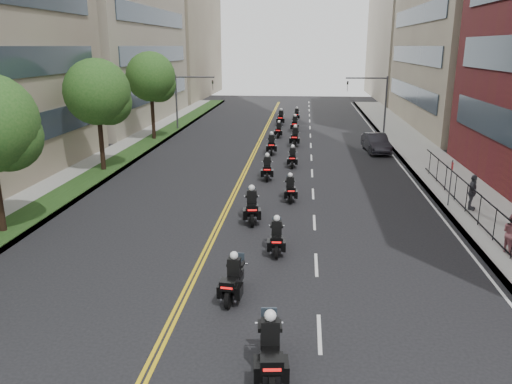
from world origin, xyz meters
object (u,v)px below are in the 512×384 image
motorcycle_1 (270,352)px  motorcycle_13 (297,115)px  motorcycle_10 (279,131)px  motorcycle_6 (267,169)px  motorcycle_5 (290,190)px  pedestrian_b (512,233)px  parked_sedan (376,143)px  motorcycle_3 (277,238)px  motorcycle_7 (292,158)px  motorcycle_8 (271,145)px  motorcycle_4 (252,207)px  motorcycle_11 (295,124)px  pedestrian_c (472,192)px  motorcycle_12 (281,118)px  motorcycle_2 (233,280)px  motorcycle_9 (295,138)px

motorcycle_1 → motorcycle_13: bearing=83.8°
motorcycle_10 → motorcycle_6: bearing=-87.7°
motorcycle_1 → motorcycle_5: motorcycle_1 is taller
pedestrian_b → motorcycle_6: bearing=28.3°
motorcycle_13 → parked_sedan: motorcycle_13 is taller
motorcycle_3 → motorcycle_6: bearing=93.2°
motorcycle_5 → motorcycle_7: (-0.09, 8.23, 0.01)m
motorcycle_8 → motorcycle_10: size_ratio=1.11×
motorcycle_4 → motorcycle_11: bearing=79.7°
pedestrian_b → pedestrian_c: 5.73m
motorcycle_10 → parked_sedan: motorcycle_10 is taller
pedestrian_b → parked_sedan: bearing=-8.0°
motorcycle_4 → motorcycle_7: motorcycle_4 is taller
motorcycle_4 → parked_sedan: bearing=57.6°
motorcycle_8 → motorcycle_3: bearing=-89.5°
motorcycle_7 → motorcycle_12: motorcycle_12 is taller
motorcycle_5 → motorcycle_10: motorcycle_10 is taller
motorcycle_3 → motorcycle_6: (-1.30, 12.03, 0.05)m
motorcycle_1 → motorcycle_2: motorcycle_1 is taller
motorcycle_5 → parked_sedan: size_ratio=0.47×
motorcycle_3 → motorcycle_9: (0.27, 23.56, 0.10)m
motorcycle_1 → motorcycle_10: size_ratio=1.16×
pedestrian_c → motorcycle_11: bearing=47.9°
motorcycle_12 → motorcycle_6: bearing=-88.0°
motorcycle_4 → motorcycle_10: bearing=82.7°
motorcycle_1 → motorcycle_4: (-1.75, 12.03, -0.01)m
motorcycle_2 → motorcycle_7: (1.51, 19.86, -0.03)m
motorcycle_1 → motorcycle_6: 20.37m
pedestrian_c → motorcycle_10: bearing=54.3°
pedestrian_b → motorcycle_13: bearing=-1.5°
pedestrian_c → motorcycle_8: bearing=66.3°
motorcycle_6 → motorcycle_8: size_ratio=0.96×
motorcycle_7 → motorcycle_13: motorcycle_7 is taller
motorcycle_1 → motorcycle_2: bearing=104.2°
motorcycle_2 → motorcycle_6: 16.17m
motorcycle_12 → motorcycle_13: (1.67, 3.84, -0.11)m
motorcycle_6 → motorcycle_8: (-0.25, 8.03, 0.03)m
motorcycle_3 → motorcycle_4: 4.03m
motorcycle_6 → motorcycle_7: motorcycle_6 is taller
motorcycle_2 → motorcycle_8: bearing=96.4°
motorcycle_11 → motorcycle_9: bearing=-87.3°
motorcycle_1 → motorcycle_6: (-1.61, 20.31, -0.05)m
motorcycle_1 → motorcycle_6: size_ratio=1.08×
motorcycle_7 → motorcycle_9: bearing=89.4°
motorcycle_9 → motorcycle_10: 4.47m
motorcycle_2 → motorcycle_6: motorcycle_6 is taller
motorcycle_8 → pedestrian_c: bearing=-54.3°
motorcycle_13 → motorcycle_3: bearing=-88.4°
motorcycle_10 → pedestrian_b: pedestrian_b is taller
motorcycle_9 → motorcycle_13: motorcycle_9 is taller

